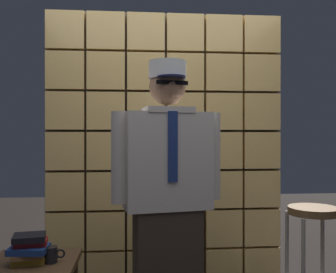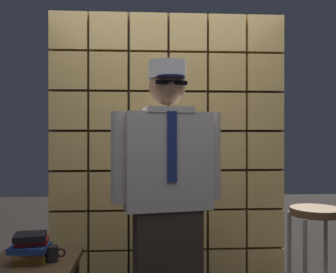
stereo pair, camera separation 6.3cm
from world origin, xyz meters
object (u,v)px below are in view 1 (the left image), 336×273
bar_stool (313,236)px  book_stack (29,249)px  side_table (33,272)px  coffee_mug (51,255)px  standing_person (168,197)px

bar_stool → book_stack: (-1.85, -0.18, 0.02)m
bar_stool → side_table: size_ratio=1.50×
coffee_mug → standing_person: bearing=-3.1°
side_table → coffee_mug: coffee_mug is taller
bar_stool → book_stack: bar_stool is taller
standing_person → book_stack: size_ratio=7.59×
standing_person → bar_stool: standing_person is taller
standing_person → coffee_mug: 0.78m
side_table → book_stack: book_stack is taller
bar_stool → coffee_mug: 1.73m
standing_person → book_stack: standing_person is taller
coffee_mug → side_table: bearing=164.1°
bar_stool → standing_person: bearing=-168.2°
bar_stool → side_table: 1.85m
bar_stool → side_table: bar_stool is taller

